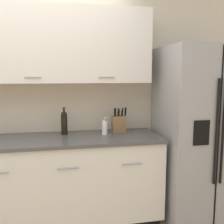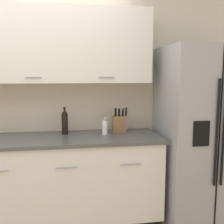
{
  "view_description": "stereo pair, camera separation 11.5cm",
  "coord_description": "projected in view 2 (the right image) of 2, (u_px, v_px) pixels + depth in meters",
  "views": [
    {
      "loc": [
        0.48,
        -2.01,
        1.57
      ],
      "look_at": [
        1.01,
        0.66,
        1.18
      ],
      "focal_mm": 42.0,
      "sensor_mm": 36.0,
      "label": 1
    },
    {
      "loc": [
        0.59,
        -2.03,
        1.57
      ],
      "look_at": [
        1.01,
        0.66,
        1.18
      ],
      "focal_mm": 42.0,
      "sensor_mm": 36.0,
      "label": 2
    }
  ],
  "objects": [
    {
      "name": "knife_block",
      "position": [
        119.0,
        123.0,
        2.9
      ],
      "size": [
        0.16,
        0.09,
        0.28
      ],
      "color": "olive",
      "rests_on": "counter_unit"
    },
    {
      "name": "wall_back",
      "position": [
        22.0,
        83.0,
        2.84
      ],
      "size": [
        10.0,
        0.39,
        2.6
      ],
      "color": "beige",
      "rests_on": "ground_plane"
    },
    {
      "name": "soap_dispenser",
      "position": [
        105.0,
        127.0,
        2.81
      ],
      "size": [
        0.06,
        0.06,
        0.19
      ],
      "color": "white",
      "rests_on": "counter_unit"
    },
    {
      "name": "refrigerator",
      "position": [
        200.0,
        134.0,
        2.86
      ],
      "size": [
        0.82,
        0.79,
        1.87
      ],
      "color": "#9E9EA0",
      "rests_on": "ground_plane"
    },
    {
      "name": "counter_unit",
      "position": [
        38.0,
        181.0,
        2.73
      ],
      "size": [
        2.57,
        0.64,
        0.93
      ],
      "color": "black",
      "rests_on": "ground_plane"
    },
    {
      "name": "wine_bottle",
      "position": [
        65.0,
        122.0,
        2.83
      ],
      "size": [
        0.07,
        0.07,
        0.29
      ],
      "color": "black",
      "rests_on": "counter_unit"
    }
  ]
}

